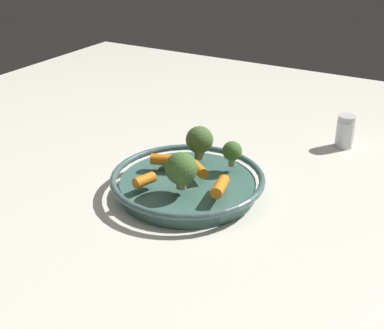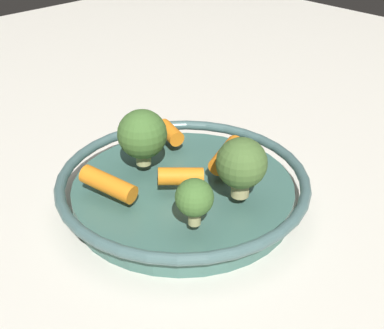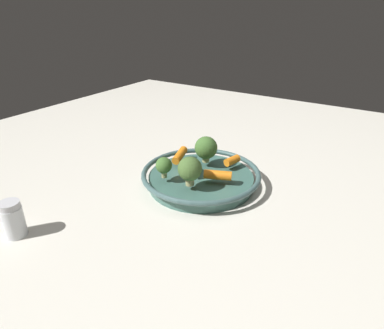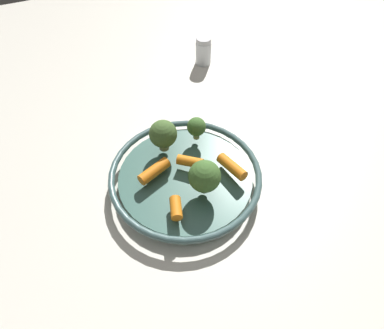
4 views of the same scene
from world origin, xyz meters
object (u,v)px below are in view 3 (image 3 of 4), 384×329
Objects in this scene: serving_bowl at (201,178)px; baby_carrot_center at (232,161)px; baby_carrot_back at (193,167)px; broccoli_floret_mid at (190,169)px; broccoli_floret_large at (164,166)px; baby_carrot_left at (218,175)px; baby_carrot_right at (180,155)px; salt_shaker at (13,219)px; broccoli_floret_small at (206,148)px.

baby_carrot_center is at bearing -32.11° from serving_bowl.
baby_carrot_back is 0.74× the size of broccoli_floret_mid.
serving_bowl is 0.10m from broccoli_floret_large.
baby_carrot_left is 0.07m from broccoli_floret_mid.
baby_carrot_center is at bearing 5.48° from baby_carrot_left.
serving_bowl is at bearing -50.19° from baby_carrot_back.
baby_carrot_back is 0.77× the size of baby_carrot_right.
serving_bowl is 4.34× the size of broccoli_floret_mid.
salt_shaker is (-0.29, 0.21, -0.04)m from broccoli_floret_mid.
baby_carrot_left is 1.28× the size of baby_carrot_back.
baby_carrot_center is at bearing -35.46° from baby_carrot_back.
baby_carrot_back reaches higher than serving_bowl.
broccoli_floret_mid reaches higher than baby_carrot_center.
serving_bowl is 7.06× the size of baby_carrot_center.
broccoli_floret_small is 0.13m from broccoli_floret_large.
broccoli_floret_mid is at bearing 168.13° from baby_carrot_center.
baby_carrot_left reaches higher than serving_bowl.
broccoli_floret_mid is at bearing -36.20° from salt_shaker.
salt_shaker is (-0.28, 0.14, -0.03)m from broccoli_floret_large.
salt_shaker is at bearing 143.80° from broccoli_floret_mid.
broccoli_floret_large is at bearing -164.96° from baby_carrot_right.
broccoli_floret_large reaches higher than salt_shaker.
salt_shaker reaches higher than baby_carrot_back.
salt_shaker is at bearing 144.01° from baby_carrot_left.
broccoli_floret_large is (-0.06, 0.11, 0.02)m from baby_carrot_left.
broccoli_floret_mid reaches higher than baby_carrot_left.
salt_shaker is (-0.35, 0.18, -0.01)m from baby_carrot_back.
broccoli_floret_large reaches higher than serving_bowl.
baby_carrot_back is at bearing 27.14° from broccoli_floret_mid.
baby_carrot_back is 0.07m from broccoli_floret_mid.
baby_carrot_left is at bearing -92.91° from baby_carrot_back.
broccoli_floret_small reaches higher than baby_carrot_back.
baby_carrot_left is at bearing -34.92° from broccoli_floret_mid.
broccoli_floret_large is at bearing 145.90° from baby_carrot_center.
baby_carrot_center is 0.13m from baby_carrot_right.
baby_carrot_back is 0.07m from broccoli_floret_small.
baby_carrot_left is 0.42m from salt_shaker.
baby_carrot_right reaches higher than baby_carrot_center.
baby_carrot_right is at bearing 43.89° from broccoli_floret_mid.
baby_carrot_back is at bearing 87.09° from baby_carrot_left.
broccoli_floret_small is at bearing 0.98° from baby_carrot_back.
baby_carrot_back is at bearing 144.54° from baby_carrot_center.
baby_carrot_left is 1.54× the size of baby_carrot_center.
baby_carrot_left is 0.86× the size of salt_shaker.
baby_carrot_right is at bearing 58.16° from baby_carrot_back.
salt_shaker is (-0.36, 0.19, 0.02)m from serving_bowl.
broccoli_floret_small is 0.91× the size of salt_shaker.
baby_carrot_center and baby_carrot_back have the same top height.
baby_carrot_back is (-0.01, 0.02, 0.03)m from serving_bowl.
baby_carrot_center is 0.49m from salt_shaker.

